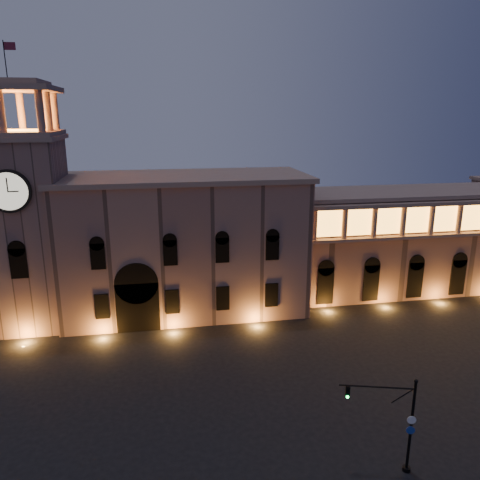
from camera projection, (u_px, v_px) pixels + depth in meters
The scene contains 5 objects.
ground at pixel (226, 404), 41.38m from camera, with size 160.00×160.00×0.00m, color black.
government_building at pixel (184, 244), 59.56m from camera, with size 30.80×12.80×17.60m.
clock_tower at pixel (25, 223), 54.57m from camera, with size 9.80×9.80×32.40m.
colonnade_wing at pixel (420, 239), 67.58m from camera, with size 40.60×11.50×14.50m.
traffic_light at pixel (398, 423), 32.78m from camera, with size 5.26×1.74×7.46m.
Camera 1 is at (-5.08, -35.76, 24.94)m, focal length 35.00 mm.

